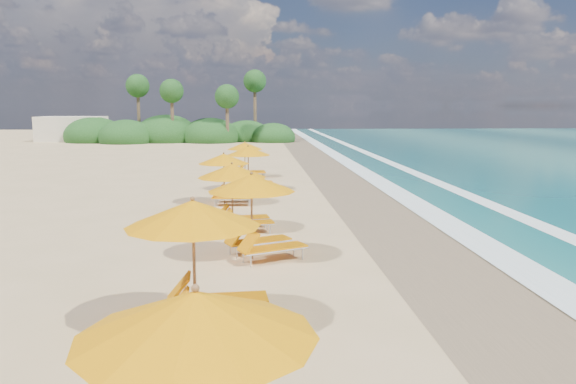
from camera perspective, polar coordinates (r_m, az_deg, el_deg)
ground at (r=18.62m, az=-0.00°, el=-3.65°), size 160.00×160.00×0.00m
wet_sand at (r=19.27m, az=11.98°, el=-3.41°), size 4.00×160.00×0.01m
surf_foam at (r=20.14m, az=19.42°, el=-3.13°), size 4.00×160.00×0.01m
station_1 at (r=10.14m, az=-8.46°, el=-6.39°), size 2.76×2.59×2.43m
station_2 at (r=14.70m, az=-3.07°, el=-1.85°), size 3.04×3.02×2.31m
station_3 at (r=18.01m, az=-5.14°, el=-0.06°), size 2.64×2.51×2.23m
station_4 at (r=23.04m, az=-6.10°, el=1.71°), size 2.36×2.19×2.14m
station_5 at (r=26.79m, az=-3.70°, el=2.75°), size 2.46×2.31×2.16m
station_6 at (r=31.64m, az=-4.11°, el=3.54°), size 2.27×2.12×2.04m
treeline at (r=64.35m, az=-11.37°, el=5.89°), size 25.80×8.80×9.74m
beach_building at (r=69.43m, az=-21.05°, el=6.01°), size 7.00×5.00×2.80m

